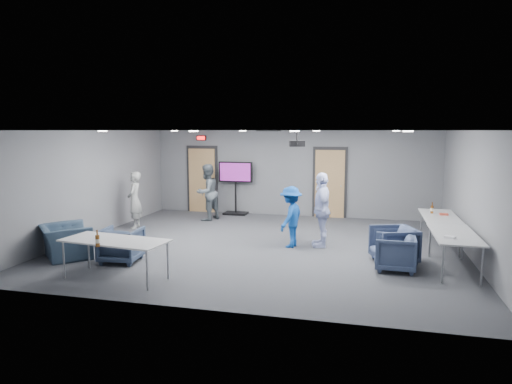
% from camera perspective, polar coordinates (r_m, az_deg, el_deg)
% --- Properties ---
extents(floor, '(9.00, 9.00, 0.00)m').
position_cam_1_polar(floor, '(10.84, 0.94, -6.71)').
color(floor, '#323439').
rests_on(floor, ground).
extents(ceiling, '(9.00, 9.00, 0.00)m').
position_cam_1_polar(ceiling, '(10.50, 0.98, 7.72)').
color(ceiling, white).
rests_on(ceiling, wall_back).
extents(wall_back, '(9.00, 0.02, 2.70)m').
position_cam_1_polar(wall_back, '(14.49, 4.50, 2.35)').
color(wall_back, slate).
rests_on(wall_back, floor).
extents(wall_front, '(9.00, 0.02, 2.70)m').
position_cam_1_polar(wall_front, '(6.79, -6.61, -3.80)').
color(wall_front, slate).
rests_on(wall_front, floor).
extents(wall_left, '(0.02, 8.00, 2.70)m').
position_cam_1_polar(wall_left, '(12.38, -19.79, 1.00)').
color(wall_left, slate).
rests_on(wall_left, floor).
extents(wall_right, '(0.02, 8.00, 2.70)m').
position_cam_1_polar(wall_right, '(10.55, 25.54, -0.40)').
color(wall_right, slate).
rests_on(wall_right, floor).
extents(door_left, '(1.06, 0.17, 2.24)m').
position_cam_1_polar(door_left, '(15.25, -6.74, 1.52)').
color(door_left, black).
rests_on(door_left, wall_back).
extents(door_right, '(1.06, 0.17, 2.24)m').
position_cam_1_polar(door_right, '(14.33, 9.20, 1.08)').
color(door_right, black).
rests_on(door_right, wall_back).
extents(exit_sign, '(0.32, 0.08, 0.16)m').
position_cam_1_polar(exit_sign, '(15.14, -6.85, 6.72)').
color(exit_sign, black).
rests_on(exit_sign, wall_back).
extents(hvac_diffuser, '(0.60, 0.60, 0.03)m').
position_cam_1_polar(hvac_diffuser, '(13.34, 1.57, 7.65)').
color(hvac_diffuser, black).
rests_on(hvac_diffuser, ceiling).
extents(downlights, '(6.18, 3.78, 0.02)m').
position_cam_1_polar(downlights, '(10.50, 0.98, 7.64)').
color(downlights, white).
rests_on(downlights, ceiling).
extents(person_a, '(0.50, 0.65, 1.57)m').
position_cam_1_polar(person_a, '(13.03, -14.94, -0.98)').
color(person_a, '#9B9D9B').
rests_on(person_a, floor).
extents(person_b, '(0.90, 1.00, 1.70)m').
position_cam_1_polar(person_b, '(13.80, -6.14, -0.03)').
color(person_b, slate).
rests_on(person_b, floor).
extents(person_c, '(0.64, 1.09, 1.74)m').
position_cam_1_polar(person_c, '(10.70, 8.19, -2.20)').
color(person_c, '#C6D1FF').
rests_on(person_c, floor).
extents(person_d, '(0.72, 1.01, 1.42)m').
position_cam_1_polar(person_d, '(10.61, 4.37, -3.11)').
color(person_d, '#174798').
rests_on(person_d, floor).
extents(chair_right_b, '(1.05, 1.03, 0.75)m').
position_cam_1_polar(chair_right_b, '(9.81, 16.83, -6.33)').
color(chair_right_b, '#384361').
rests_on(chair_right_b, floor).
extents(chair_right_c, '(0.79, 0.77, 0.69)m').
position_cam_1_polar(chair_right_c, '(9.30, 16.97, -7.28)').
color(chair_right_c, '#3C4967').
rests_on(chair_right_c, floor).
extents(chair_front_a, '(0.84, 0.86, 0.72)m').
position_cam_1_polar(chair_front_a, '(9.86, -16.49, -6.34)').
color(chair_front_a, '#36455E').
rests_on(chair_front_a, floor).
extents(chair_front_b, '(1.43, 1.42, 0.70)m').
position_cam_1_polar(chair_front_b, '(10.58, -22.73, -5.72)').
color(chair_front_b, '#35485C').
rests_on(chair_front_b, floor).
extents(table_right_a, '(0.77, 1.85, 0.73)m').
position_cam_1_polar(table_right_a, '(11.47, 21.97, -2.96)').
color(table_right_a, '#AAADAF').
rests_on(table_right_a, floor).
extents(table_right_b, '(0.80, 1.92, 0.73)m').
position_cam_1_polar(table_right_b, '(9.63, 23.53, -5.00)').
color(table_right_b, '#AAADAF').
rests_on(table_right_b, floor).
extents(table_front_left, '(2.04, 1.05, 0.73)m').
position_cam_1_polar(table_front_left, '(8.72, -17.22, -5.98)').
color(table_front_left, '#AAADAF').
rests_on(table_front_left, floor).
extents(bottle_front, '(0.08, 0.08, 0.29)m').
position_cam_1_polar(bottle_front, '(8.26, -19.20, -5.76)').
color(bottle_front, '#623610').
rests_on(bottle_front, table_front_left).
extents(bottle_right, '(0.07, 0.07, 0.28)m').
position_cam_1_polar(bottle_right, '(11.66, 21.14, -2.03)').
color(bottle_right, '#623610').
rests_on(bottle_right, table_right_a).
extents(snack_box, '(0.19, 0.13, 0.04)m').
position_cam_1_polar(snack_box, '(11.55, 22.42, -2.59)').
color(snack_box, '#B8412E').
rests_on(snack_box, table_right_a).
extents(wrapper, '(0.23, 0.20, 0.04)m').
position_cam_1_polar(wrapper, '(9.15, 23.07, -5.21)').
color(wrapper, white).
rests_on(wrapper, table_right_b).
extents(tv_stand, '(1.11, 0.53, 1.70)m').
position_cam_1_polar(tv_stand, '(14.68, -2.57, 0.93)').
color(tv_stand, black).
rests_on(tv_stand, floor).
extents(projector, '(0.40, 0.37, 0.36)m').
position_cam_1_polar(projector, '(10.49, 5.14, 6.07)').
color(projector, black).
rests_on(projector, ceiling).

